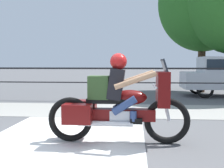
# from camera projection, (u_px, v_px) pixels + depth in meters

# --- Properties ---
(ground_plane) EXTENTS (120.00, 120.00, 0.00)m
(ground_plane) POSITION_uv_depth(u_px,v_px,m) (94.00, 143.00, 4.84)
(ground_plane) COLOR #565659
(sidewalk_band) EXTENTS (44.00, 2.40, 0.01)m
(sidewalk_band) POSITION_uv_depth(u_px,v_px,m) (111.00, 110.00, 8.22)
(sidewalk_band) COLOR #99968E
(sidewalk_band) RESTS_ON ground
(crosswalk_band) EXTENTS (2.86, 6.00, 0.01)m
(crosswalk_band) POSITION_uv_depth(u_px,v_px,m) (59.00, 146.00, 4.68)
(crosswalk_band) COLOR silver
(crosswalk_band) RESTS_ON ground
(fence_railing) EXTENTS (36.00, 0.05, 1.22)m
(fence_railing) POSITION_uv_depth(u_px,v_px,m) (116.00, 75.00, 10.22)
(fence_railing) COLOR black
(fence_railing) RESTS_ON ground
(motorcycle) EXTENTS (2.47, 0.76, 1.55)m
(motorcycle) POSITION_uv_depth(u_px,v_px,m) (117.00, 103.00, 4.84)
(motorcycle) COLOR black
(motorcycle) RESTS_ON ground
(tree_behind_car) EXTENTS (4.15, 4.15, 6.48)m
(tree_behind_car) POSITION_uv_depth(u_px,v_px,m) (203.00, 3.00, 13.06)
(tree_behind_car) COLOR #473323
(tree_behind_car) RESTS_ON ground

